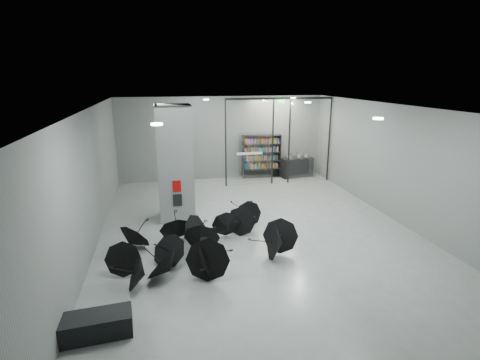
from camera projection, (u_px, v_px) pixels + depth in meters
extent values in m
plane|color=gray|center=(259.00, 233.00, 12.08)|extent=(14.00, 14.00, 0.00)
cube|color=gray|center=(261.00, 108.00, 11.01)|extent=(10.00, 14.00, 0.02)
cube|color=#5E615E|center=(222.00, 138.00, 18.14)|extent=(10.00, 0.02, 4.00)
cube|color=#5E615E|center=(396.00, 303.00, 4.95)|extent=(10.00, 0.02, 4.00)
cube|color=#5E615E|center=(89.00, 183.00, 10.54)|extent=(0.02, 14.00, 4.00)
cube|color=#5E615E|center=(403.00, 166.00, 12.55)|extent=(0.02, 14.00, 4.00)
cube|color=slate|center=(175.00, 163.00, 12.92)|extent=(1.20, 1.20, 4.00)
cube|color=#A50A07|center=(177.00, 186.00, 12.51)|extent=(0.28, 0.04, 0.38)
cube|color=black|center=(178.00, 200.00, 12.65)|extent=(0.30, 0.03, 0.42)
cube|color=#0CE533|center=(281.00, 102.00, 16.53)|extent=(0.30, 0.06, 0.15)
cube|color=silver|center=(250.00, 143.00, 16.93)|extent=(2.20, 0.02, 3.95)
cube|color=silver|center=(309.00, 140.00, 17.51)|extent=(2.00, 0.02, 3.95)
cube|color=black|center=(226.00, 143.00, 16.70)|extent=(0.06, 0.06, 4.00)
cube|color=black|center=(273.00, 142.00, 17.15)|extent=(0.06, 0.06, 4.00)
cube|color=black|center=(289.00, 141.00, 17.31)|extent=(0.06, 0.06, 4.00)
cube|color=black|center=(329.00, 140.00, 17.71)|extent=(0.06, 0.06, 4.00)
cube|color=black|center=(280.00, 98.00, 16.68)|extent=(5.00, 0.08, 0.10)
cube|color=black|center=(95.00, 325.00, 7.26)|extent=(1.44, 0.72, 0.45)
cube|color=black|center=(296.00, 167.00, 18.79)|extent=(1.70, 0.90, 0.97)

